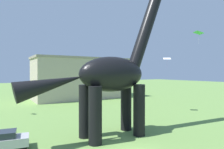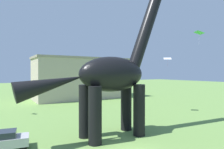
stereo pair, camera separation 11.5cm
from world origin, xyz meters
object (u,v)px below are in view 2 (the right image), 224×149
(parked_sedan_left, at_px, (1,141))
(kite_mid_center, at_px, (199,33))
(kite_high_left, at_px, (167,59))
(dinosaur_sculpture, at_px, (112,74))

(parked_sedan_left, distance_m, kite_mid_center, 27.86)
(parked_sedan_left, height_order, kite_high_left, kite_high_left)
(kite_high_left, distance_m, kite_mid_center, 5.81)
(dinosaur_sculpture, xyz_separation_m, kite_mid_center, (15.91, 1.71, 5.98))
(parked_sedan_left, bearing_deg, dinosaur_sculpture, -0.23)
(dinosaur_sculpture, xyz_separation_m, parked_sedan_left, (-9.53, 1.55, -5.35))
(dinosaur_sculpture, distance_m, kite_high_left, 14.73)
(parked_sedan_left, bearing_deg, kite_mid_center, 9.35)
(parked_sedan_left, bearing_deg, kite_high_left, 18.76)
(kite_high_left, height_order, kite_mid_center, kite_mid_center)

